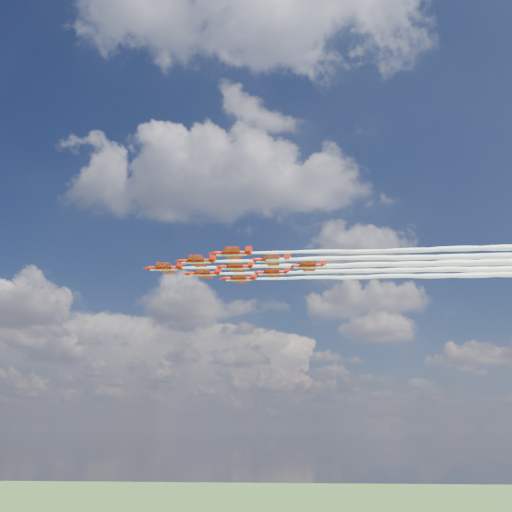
% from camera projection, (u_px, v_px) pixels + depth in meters
% --- Properties ---
extents(jet_lead, '(101.16, 10.60, 3.09)m').
position_uv_depth(jet_lead, '(317.00, 266.00, 150.00)').
color(jet_lead, red).
extents(jet_row2_port, '(101.16, 10.60, 3.09)m').
position_uv_depth(jet_row2_port, '(356.00, 258.00, 143.55)').
color(jet_row2_port, red).
extents(jet_row2_starb, '(101.16, 10.60, 3.09)m').
position_uv_depth(jet_row2_starb, '(351.00, 271.00, 155.37)').
color(jet_row2_starb, red).
extents(jet_row3_port, '(101.16, 10.60, 3.09)m').
position_uv_depth(jet_row3_port, '(399.00, 250.00, 137.09)').
color(jet_row3_port, red).
extents(jet_row3_centre, '(101.16, 10.60, 3.09)m').
position_uv_depth(jet_row3_centre, '(390.00, 264.00, 148.92)').
color(jet_row3_centre, red).
extents(jet_row3_starb, '(101.16, 10.60, 3.09)m').
position_uv_depth(jet_row3_starb, '(382.00, 277.00, 160.75)').
color(jet_row3_starb, red).
extents(jet_row4_port, '(101.16, 10.60, 3.09)m').
position_uv_depth(jet_row4_port, '(433.00, 257.00, 142.47)').
color(jet_row4_port, red).
extents(jet_row4_starb, '(101.16, 10.60, 3.09)m').
position_uv_depth(jet_row4_starb, '(422.00, 270.00, 154.30)').
color(jet_row4_starb, red).
extents(jet_tail, '(101.16, 10.60, 3.09)m').
position_uv_depth(jet_tail, '(465.00, 263.00, 147.85)').
color(jet_tail, red).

